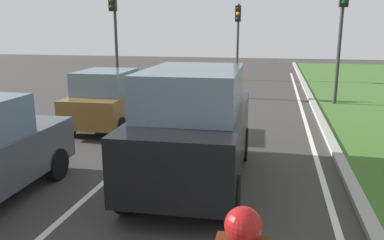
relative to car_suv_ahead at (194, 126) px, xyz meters
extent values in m
plane|color=#383533|center=(-1.07, 4.60, -1.17)|extent=(60.00, 60.00, 0.00)
cube|color=silver|center=(-1.77, 4.60, -1.16)|extent=(0.12, 32.00, 0.01)
cube|color=silver|center=(2.53, 4.60, -1.16)|extent=(0.12, 32.00, 0.01)
cube|color=#9E9B93|center=(3.03, 4.60, -1.11)|extent=(0.24, 48.00, 0.12)
cube|color=black|center=(0.00, 0.04, -0.24)|extent=(2.04, 4.56, 1.10)
cube|color=slate|center=(0.00, -0.11, 0.71)|extent=(1.79, 2.75, 0.80)
cylinder|color=black|center=(-0.92, 1.54, -0.79)|extent=(0.24, 0.77, 0.76)
cylinder|color=black|center=(0.82, 1.60, -0.79)|extent=(0.24, 0.77, 0.76)
cylinder|color=black|center=(-0.83, -1.52, -0.79)|extent=(0.24, 0.77, 0.76)
cylinder|color=black|center=(0.92, -1.46, -0.79)|extent=(0.24, 0.77, 0.76)
cylinder|color=black|center=(-2.77, -0.43, -0.85)|extent=(0.24, 0.65, 0.64)
cube|color=brown|center=(-3.51, 3.94, -0.47)|extent=(1.76, 3.75, 0.80)
cube|color=slate|center=(-3.50, 3.69, 0.27)|extent=(1.54, 1.95, 0.68)
cylinder|color=black|center=(-4.30, 5.17, -0.87)|extent=(0.24, 0.61, 0.60)
cylinder|color=black|center=(-2.79, 5.22, -0.87)|extent=(0.24, 0.61, 0.60)
cylinder|color=black|center=(-4.22, 2.66, -0.87)|extent=(0.24, 0.61, 0.60)
cylinder|color=black|center=(-2.71, 2.70, -0.87)|extent=(0.24, 0.61, 0.60)
sphere|color=maroon|center=(1.32, -4.54, 0.43)|extent=(0.28, 0.28, 0.28)
cylinder|color=#2D2D2D|center=(3.87, 9.16, 1.27)|extent=(0.14, 0.14, 4.86)
sphere|color=black|center=(3.87, 8.83, 2.80)|extent=(0.20, 0.20, 0.20)
cylinder|color=#2D2D2D|center=(-5.84, 10.10, 1.33)|extent=(0.14, 0.14, 4.99)
cube|color=black|center=(-5.84, 9.90, 3.05)|extent=(0.32, 0.24, 0.90)
sphere|color=#382B0C|center=(-5.84, 9.77, 3.05)|extent=(0.20, 0.20, 0.20)
sphere|color=black|center=(-5.84, 9.77, 2.77)|extent=(0.20, 0.20, 0.20)
cylinder|color=#2D2D2D|center=(-0.79, 16.25, 1.04)|extent=(0.14, 0.14, 4.41)
cube|color=black|center=(-0.79, 16.05, 2.69)|extent=(0.32, 0.24, 0.90)
sphere|color=#3F0F0F|center=(-0.79, 15.92, 2.97)|extent=(0.20, 0.20, 0.20)
sphere|color=#F2AD19|center=(-0.79, 15.92, 2.69)|extent=(0.20, 0.20, 0.20)
sphere|color=black|center=(-0.79, 15.92, 2.41)|extent=(0.20, 0.20, 0.20)
camera|label=1|loc=(1.49, -7.12, 1.83)|focal=36.28mm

